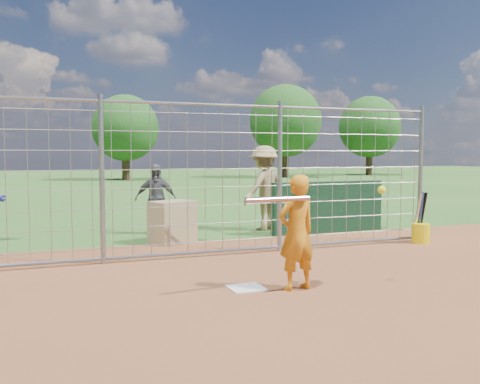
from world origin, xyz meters
name	(u,v)px	position (x,y,z in m)	size (l,w,h in m)	color
ground	(241,285)	(0.00, 0.00, 0.00)	(100.00, 100.00, 0.00)	#2D591E
infield_dirt	(380,374)	(0.00, -3.00, 0.01)	(18.00, 18.00, 0.00)	brown
home_plate	(246,288)	(0.00, -0.20, 0.01)	(0.43, 0.43, 0.02)	silver
dugout_wall	(328,207)	(3.40, 3.60, 0.55)	(2.60, 0.20, 1.10)	#11381E
batter	(297,233)	(0.57, -0.46, 0.72)	(0.53, 0.35, 1.45)	orange
bystander_b	(156,199)	(-0.09, 4.74, 0.74)	(0.87, 0.36, 1.48)	#4F4F53
bystander_c	(264,188)	(2.30, 4.48, 0.94)	(1.21, 0.70, 1.87)	#9A7F54
equipment_bin	(172,222)	(-0.02, 3.54, 0.40)	(0.80, 0.55, 0.80)	tan
equipment_in_play	(304,197)	(0.57, -0.66, 1.18)	(1.88, 0.22, 0.17)	silver
bucket_with_bats	(421,231)	(4.34, 1.76, 0.25)	(0.34, 0.36, 0.97)	yellow
backstop_fence	(196,181)	(0.00, 2.00, 1.26)	(9.08, 0.08, 2.60)	gray
tree_line	(127,121)	(3.13, 28.13, 3.71)	(44.66, 6.72, 6.48)	#3F2B19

